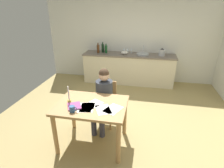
{
  "coord_description": "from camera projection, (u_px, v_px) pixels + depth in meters",
  "views": [
    {
      "loc": [
        0.52,
        -3.04,
        2.25
      ],
      "look_at": [
        -0.09,
        0.09,
        0.85
      ],
      "focal_mm": 29.1,
      "sensor_mm": 36.0,
      "label": 1
    }
  ],
  "objects": [
    {
      "name": "paper_receipt",
      "position": [
        85.0,
        107.0,
        2.82
      ],
      "size": [
        0.27,
        0.34,
        0.0
      ],
      "primitive_type": "cube",
      "rotation": [
        0.0,
        0.0,
        0.22
      ],
      "color": "white",
      "rests_on": "dining_table"
    },
    {
      "name": "paper_letter",
      "position": [
        103.0,
        109.0,
        2.77
      ],
      "size": [
        0.32,
        0.36,
        0.0
      ],
      "primitive_type": "cube",
      "rotation": [
        0.0,
        0.0,
        0.46
      ],
      "color": "white",
      "rests_on": "dining_table"
    },
    {
      "name": "paper_bill",
      "position": [
        113.0,
        109.0,
        2.77
      ],
      "size": [
        0.31,
        0.36,
        0.0
      ],
      "primitive_type": "cube",
      "rotation": [
        0.0,
        0.0,
        -0.43
      ],
      "color": "white",
      "rests_on": "dining_table"
    },
    {
      "name": "bottle_oil",
      "position": [
        98.0,
        49.0,
        5.48
      ],
      "size": [
        0.08,
        0.08,
        0.3
      ],
      "color": "#593319",
      "rests_on": "kitchen_counter"
    },
    {
      "name": "bottle_vinegar",
      "position": [
        103.0,
        48.0,
        5.54
      ],
      "size": [
        0.08,
        0.08,
        0.31
      ],
      "color": "black",
      "rests_on": "kitchen_counter"
    },
    {
      "name": "wall_back",
      "position": [
        131.0,
        38.0,
        5.54
      ],
      "size": [
        5.2,
        0.12,
        2.6
      ],
      "primitive_type": "cube",
      "color": "silver",
      "rests_on": "ground"
    },
    {
      "name": "paper_notice",
      "position": [
        87.0,
        107.0,
        2.82
      ],
      "size": [
        0.25,
        0.32,
        0.0
      ],
      "primitive_type": "cube",
      "rotation": [
        0.0,
        0.0,
        0.14
      ],
      "color": "white",
      "rests_on": "dining_table"
    },
    {
      "name": "wine_glass_near_sink",
      "position": [
        131.0,
        49.0,
        5.46
      ],
      "size": [
        0.07,
        0.07,
        0.15
      ],
      "color": "silver",
      "rests_on": "kitchen_counter"
    },
    {
      "name": "stovetop_kettle",
      "position": [
        162.0,
        52.0,
        5.18
      ],
      "size": [
        0.18,
        0.18,
        0.22
      ],
      "color": "#B7BABF",
      "rests_on": "kitchen_counter"
    },
    {
      "name": "wine_glass_back_left",
      "position": [
        124.0,
        49.0,
        5.5
      ],
      "size": [
        0.07,
        0.07,
        0.15
      ],
      "color": "silver",
      "rests_on": "kitchen_counter"
    },
    {
      "name": "sink_unit",
      "position": [
        143.0,
        54.0,
        5.31
      ],
      "size": [
        0.36,
        0.36,
        0.24
      ],
      "color": "#B2B7BC",
      "rests_on": "kitchen_counter"
    },
    {
      "name": "dining_table",
      "position": [
        92.0,
        111.0,
        2.97
      ],
      "size": [
        1.13,
        0.83,
        0.78
      ],
      "color": "tan",
      "rests_on": "ground"
    },
    {
      "name": "coffee_mug",
      "position": [
        72.0,
        109.0,
        2.69
      ],
      "size": [
        0.12,
        0.08,
        0.1
      ],
      "color": "#33598C",
      "rests_on": "dining_table"
    },
    {
      "name": "bottle_wine_red",
      "position": [
        106.0,
        49.0,
        5.47
      ],
      "size": [
        0.08,
        0.08,
        0.28
      ],
      "color": "#194C23",
      "rests_on": "kitchen_counter"
    },
    {
      "name": "chair_at_table",
      "position": [
        106.0,
        101.0,
        3.61
      ],
      "size": [
        0.44,
        0.44,
        0.88
      ],
      "color": "tan",
      "rests_on": "ground"
    },
    {
      "name": "candlestick",
      "position": [
        69.0,
        98.0,
        2.93
      ],
      "size": [
        0.06,
        0.06,
        0.29
      ],
      "color": "gold",
      "rests_on": "dining_table"
    },
    {
      "name": "mixing_bowl",
      "position": [
        124.0,
        53.0,
        5.36
      ],
      "size": [
        0.2,
        0.2,
        0.09
      ],
      "primitive_type": "ellipsoid",
      "color": "white",
      "rests_on": "kitchen_counter"
    },
    {
      "name": "person_seated",
      "position": [
        103.0,
        96.0,
        3.4
      ],
      "size": [
        0.36,
        0.61,
        1.19
      ],
      "color": "#333842",
      "rests_on": "ground"
    },
    {
      "name": "paper_envelope",
      "position": [
        93.0,
        104.0,
        2.91
      ],
      "size": [
        0.33,
        0.36,
        0.0
      ],
      "primitive_type": "cube",
      "rotation": [
        0.0,
        0.0,
        -0.49
      ],
      "color": "white",
      "rests_on": "dining_table"
    },
    {
      "name": "kitchen_counter",
      "position": [
        128.0,
        68.0,
        5.56
      ],
      "size": [
        2.72,
        0.64,
        0.9
      ],
      "color": "beige",
      "rests_on": "ground"
    },
    {
      "name": "book_magazine",
      "position": [
        74.0,
        106.0,
        2.84
      ],
      "size": [
        0.28,
        0.3,
        0.02
      ],
      "primitive_type": "cube",
      "rotation": [
        0.0,
        0.0,
        0.49
      ],
      "color": "#94427E",
      "rests_on": "dining_table"
    },
    {
      "name": "ground_plane",
      "position": [
        116.0,
        125.0,
        3.74
      ],
      "size": [
        5.2,
        5.2,
        0.04
      ],
      "primitive_type": "cube",
      "color": "tan"
    },
    {
      "name": "wine_glass_by_kettle",
      "position": [
        128.0,
        49.0,
        5.48
      ],
      "size": [
        0.07,
        0.07,
        0.15
      ],
      "color": "silver",
      "rests_on": "kitchen_counter"
    }
  ]
}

